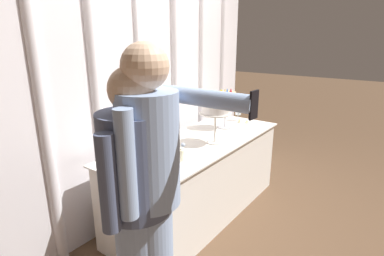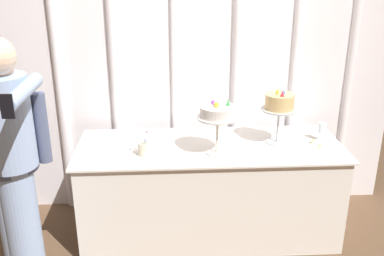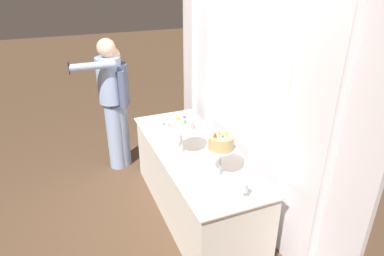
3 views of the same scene
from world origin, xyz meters
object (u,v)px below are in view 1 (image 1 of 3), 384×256
(tealight_far_left, at_px, (239,122))
(cake_display_nearleft, at_px, (215,111))
(cake_table, at_px, (199,177))
(flower_vase, at_px, (179,154))
(cake_display_nearright, at_px, (226,100))
(tealight_near_left, at_px, (247,122))
(guest_man_dark_suit, at_px, (152,195))
(wine_glass, at_px, (238,112))
(guest_man_pink_jacket, at_px, (138,210))

(tealight_far_left, bearing_deg, cake_display_nearleft, -169.32)
(cake_table, bearing_deg, tealight_far_left, -0.66)
(cake_table, bearing_deg, flower_vase, -163.87)
(cake_table, height_order, cake_display_nearright, cake_display_nearright)
(flower_vase, relative_size, tealight_near_left, 3.67)
(cake_display_nearleft, height_order, guest_man_dark_suit, guest_man_dark_suit)
(cake_display_nearright, relative_size, tealight_far_left, 11.47)
(wine_glass, relative_size, guest_man_dark_suit, 0.08)
(cake_table, relative_size, cake_display_nearright, 4.60)
(wine_glass, distance_m, flower_vase, 1.39)
(tealight_far_left, distance_m, guest_man_dark_suit, 2.16)
(tealight_far_left, bearing_deg, wine_glass, 36.79)
(cake_table, relative_size, guest_man_pink_jacket, 1.26)
(flower_vase, xyz_separation_m, guest_man_pink_jacket, (-0.82, -0.39, 0.04))
(guest_man_dark_suit, bearing_deg, tealight_far_left, 15.81)
(cake_display_nearleft, bearing_deg, wine_glass, 13.80)
(cake_display_nearleft, distance_m, cake_display_nearright, 0.52)
(cake_table, distance_m, tealight_near_left, 0.92)
(tealight_far_left, bearing_deg, guest_man_dark_suit, -164.19)
(cake_table, relative_size, flower_vase, 11.99)
(wine_glass, bearing_deg, guest_man_pink_jacket, -165.04)
(cake_display_nearright, relative_size, guest_man_pink_jacket, 0.27)
(cake_display_nearright, xyz_separation_m, guest_man_dark_suit, (-1.79, -0.62, -0.12))
(cake_display_nearright, distance_m, wine_glass, 0.42)
(cake_display_nearright, distance_m, guest_man_dark_suit, 1.90)
(flower_vase, relative_size, guest_man_dark_suit, 0.10)
(flower_vase, distance_m, guest_man_dark_suit, 0.91)
(tealight_far_left, bearing_deg, tealight_near_left, -69.06)
(cake_table, relative_size, tealight_far_left, 52.78)
(flower_vase, bearing_deg, guest_man_dark_suit, -149.86)
(flower_vase, height_order, tealight_far_left, flower_vase)
(cake_table, height_order, tealight_far_left, tealight_far_left)
(tealight_far_left, height_order, guest_man_pink_jacket, guest_man_pink_jacket)
(wine_glass, height_order, flower_vase, flower_vase)
(flower_vase, bearing_deg, cake_table, 16.13)
(wine_glass, distance_m, tealight_near_left, 0.18)
(tealight_near_left, xyz_separation_m, guest_man_dark_suit, (-2.10, -0.50, 0.18))
(cake_display_nearright, relative_size, wine_glass, 3.08)
(wine_glass, xyz_separation_m, guest_man_dark_suit, (-2.15, -0.65, 0.09))
(guest_man_dark_suit, bearing_deg, cake_display_nearleft, 18.69)
(tealight_near_left, height_order, guest_man_dark_suit, guest_man_dark_suit)
(flower_vase, xyz_separation_m, guest_man_dark_suit, (-0.78, -0.45, 0.13))
(tealight_near_left, bearing_deg, flower_vase, -177.78)
(cake_table, height_order, tealight_near_left, tealight_near_left)
(cake_display_nearright, height_order, tealight_near_left, cake_display_nearright)
(guest_man_pink_jacket, bearing_deg, cake_table, 22.03)
(tealight_far_left, distance_m, tealight_near_left, 0.09)
(cake_table, height_order, guest_man_dark_suit, guest_man_dark_suit)
(cake_table, xyz_separation_m, tealight_near_left, (0.83, -0.09, 0.40))
(wine_glass, xyz_separation_m, tealight_far_left, (-0.09, -0.06, -0.09))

